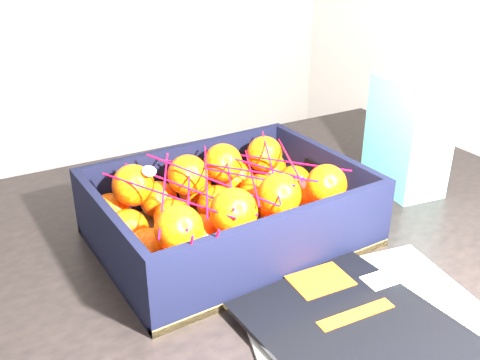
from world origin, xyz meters
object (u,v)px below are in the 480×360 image
produce_crate (229,220)px  retail_carton (408,135)px  magazine_stack (378,340)px  table (230,295)px

produce_crate → retail_carton: (0.35, -0.01, 0.07)m
magazine_stack → retail_carton: (0.33, 0.27, 0.09)m
table → retail_carton: size_ratio=6.27×
table → produce_crate: produce_crate is taller
magazine_stack → table: bearing=95.7°
retail_carton → table: bearing=-170.3°
table → retail_carton: retail_carton is taller
table → retail_carton: bearing=-0.7°
table → magazine_stack: (0.03, -0.28, 0.11)m
magazine_stack → retail_carton: 0.44m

